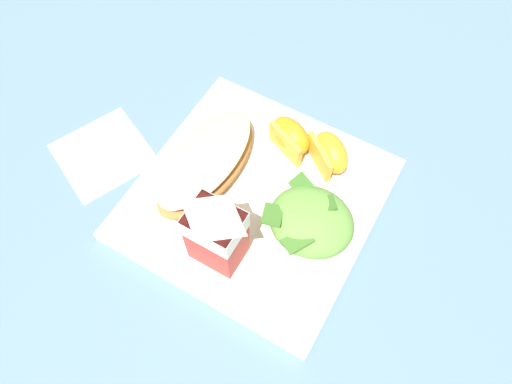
# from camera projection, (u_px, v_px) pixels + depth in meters

# --- Properties ---
(ground) EXTENTS (3.00, 3.00, 0.00)m
(ground) POSITION_uv_depth(u_px,v_px,m) (256.00, 202.00, 0.61)
(ground) COLOR slate
(white_plate) EXTENTS (0.28, 0.28, 0.02)m
(white_plate) POSITION_uv_depth(u_px,v_px,m) (256.00, 199.00, 0.60)
(white_plate) COLOR white
(white_plate) RESTS_ON ground
(cheesy_pizza_bread) EXTENTS (0.09, 0.17, 0.04)m
(cheesy_pizza_bread) POSITION_uv_depth(u_px,v_px,m) (205.00, 165.00, 0.59)
(cheesy_pizza_bread) COLOR #A87038
(cheesy_pizza_bread) RESTS_ON white_plate
(green_salad_pile) EXTENTS (0.10, 0.10, 0.04)m
(green_salad_pile) POSITION_uv_depth(u_px,v_px,m) (311.00, 221.00, 0.56)
(green_salad_pile) COLOR #5B8E3D
(green_salad_pile) RESTS_ON white_plate
(milk_carton) EXTENTS (0.06, 0.05, 0.11)m
(milk_carton) POSITION_uv_depth(u_px,v_px,m) (216.00, 231.00, 0.51)
(milk_carton) COLOR #B7332D
(milk_carton) RESTS_ON white_plate
(orange_wedge_front) EXTENTS (0.07, 0.07, 0.04)m
(orange_wedge_front) POSITION_uv_depth(u_px,v_px,m) (330.00, 153.00, 0.60)
(orange_wedge_front) COLOR orange
(orange_wedge_front) RESTS_ON white_plate
(orange_wedge_middle) EXTENTS (0.07, 0.06, 0.04)m
(orange_wedge_middle) POSITION_uv_depth(u_px,v_px,m) (291.00, 137.00, 0.61)
(orange_wedge_middle) COLOR orange
(orange_wedge_middle) RESTS_ON white_plate
(paper_napkin) EXTENTS (0.15, 0.15, 0.00)m
(paper_napkin) POSITION_uv_depth(u_px,v_px,m) (103.00, 153.00, 0.64)
(paper_napkin) COLOR white
(paper_napkin) RESTS_ON ground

